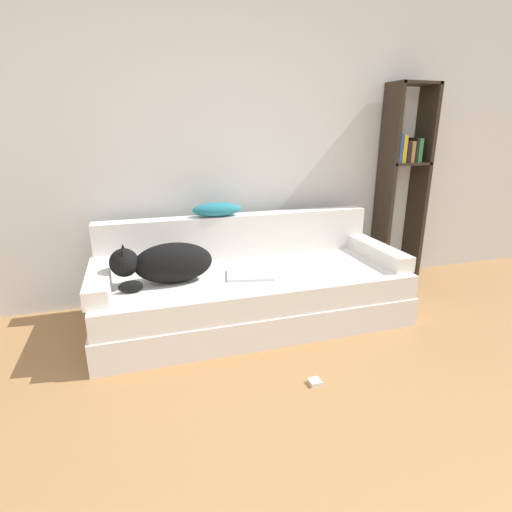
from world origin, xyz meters
The scene contains 10 objects.
wall_back centered at (0.00, 2.48, 1.35)m, with size 8.07×0.06×2.70m.
couch centered at (0.19, 1.84, 0.19)m, with size 2.28×0.94×0.40m.
couch_backrest centered at (0.19, 2.24, 0.57)m, with size 2.24×0.15×0.35m.
couch_arm_left centered at (-0.88, 1.84, 0.45)m, with size 0.15×0.75×0.12m.
couch_arm_right centered at (1.26, 1.84, 0.45)m, with size 0.15×0.75×0.12m.
dog centered at (-0.45, 1.80, 0.54)m, with size 0.68×0.27×0.29m.
laptop centered at (0.15, 1.76, 0.40)m, with size 0.37×0.31×0.02m.
throw_pillow centered at (0.02, 2.23, 0.80)m, with size 0.39×0.16×0.11m.
bookshelf centered at (1.77, 2.30, 1.01)m, with size 0.40×0.26×1.79m.
power_adapter centered at (0.30, 0.95, 0.01)m, with size 0.07×0.07×0.03m.
Camera 1 is at (-0.61, -0.83, 1.42)m, focal length 28.00 mm.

